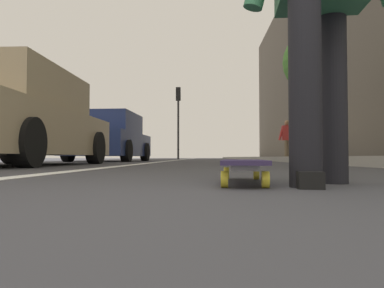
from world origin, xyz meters
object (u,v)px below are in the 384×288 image
(traffic_light, at_px, (178,110))
(street_tree_mid, at_px, (314,64))
(parked_car_mid, at_px, (110,139))
(parked_car_near, at_px, (17,121))
(skateboard, at_px, (243,164))
(pedestrian_distant, at_px, (287,137))

(traffic_light, relative_size, street_tree_mid, 1.12)
(parked_car_mid, bearing_deg, parked_car_near, 179.97)
(traffic_light, xyz_separation_m, street_tree_mid, (-11.51, -4.86, -0.08))
(skateboard, xyz_separation_m, street_tree_mid, (9.46, -3.07, 2.82))
(parked_car_near, height_order, street_tree_mid, street_tree_mid)
(skateboard, height_order, parked_car_near, parked_car_near)
(skateboard, xyz_separation_m, parked_car_mid, (9.69, 3.09, 0.60))
(skateboard, relative_size, pedestrian_distant, 0.57)
(parked_car_near, height_order, parked_car_mid, same)
(parked_car_near, xyz_separation_m, parked_car_mid, (5.79, -0.00, -0.00))
(traffic_light, height_order, street_tree_mid, traffic_light)
(parked_car_near, height_order, traffic_light, traffic_light)
(traffic_light, distance_m, street_tree_mid, 12.49)
(skateboard, bearing_deg, parked_car_near, 38.47)
(skateboard, distance_m, parked_car_mid, 10.19)
(pedestrian_distant, bearing_deg, parked_car_mid, 113.84)
(parked_car_near, relative_size, traffic_light, 1.01)
(skateboard, bearing_deg, pedestrian_distant, -13.13)
(traffic_light, bearing_deg, skateboard, -175.13)
(skateboard, relative_size, parked_car_near, 0.19)
(skateboard, relative_size, street_tree_mid, 0.22)
(skateboard, relative_size, traffic_light, 0.20)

